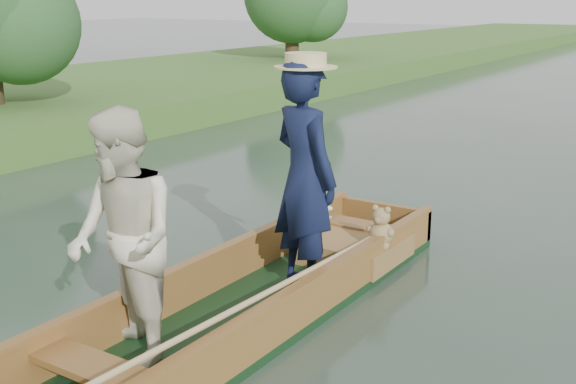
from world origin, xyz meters
The scene contains 2 objects.
ground centered at (0.00, 0.00, 0.00)m, with size 120.00×120.00×0.00m, color #283D30.
punt centered at (-0.03, -0.14, 0.72)m, with size 1.37×5.00×2.10m.
Camera 1 is at (3.25, -4.35, 2.56)m, focal length 45.00 mm.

